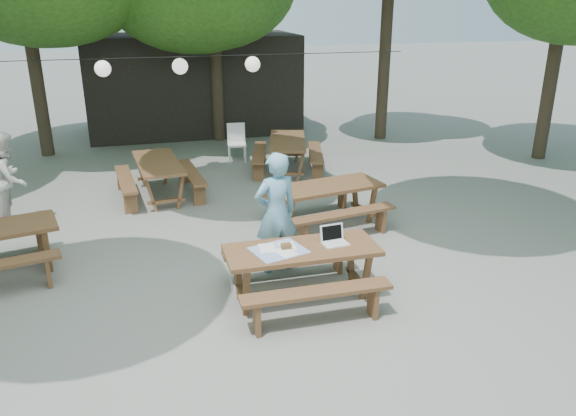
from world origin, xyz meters
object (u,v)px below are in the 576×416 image
at_px(second_person, 9,179).
at_px(plastic_chair, 237,150).
at_px(main_picnic_table, 302,273).
at_px(woman, 276,213).

distance_m(second_person, plastic_chair, 5.55).
bearing_deg(main_picnic_table, second_person, 137.18).
bearing_deg(woman, second_person, -47.33).
bearing_deg(plastic_chair, woman, -88.33).
bearing_deg(second_person, plastic_chair, -51.59).
relative_size(main_picnic_table, second_person, 1.19).
xyz_separation_m(main_picnic_table, second_person, (-4.18, 3.87, 0.45)).
distance_m(main_picnic_table, second_person, 5.72).
height_order(main_picnic_table, second_person, second_person).
relative_size(main_picnic_table, woman, 1.11).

